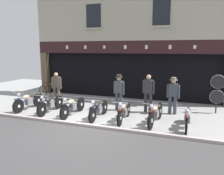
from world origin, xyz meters
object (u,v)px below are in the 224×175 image
(motorcycle_far_right, at_px, (187,117))
(leaning_bicycle, at_px, (48,91))
(tyre_sign_pole, at_px, (217,90))
(advert_board_near, at_px, (79,68))
(shopkeeper_center, at_px, (119,90))
(motorcycle_right, at_px, (155,113))
(salesman_left, at_px, (56,87))
(advert_board_far, at_px, (64,68))
(motorcycle_far_left, at_px, (28,101))
(assistant_far_right, at_px, (173,94))
(motorcycle_center, at_px, (99,109))
(motorcycle_center_left, at_px, (73,106))
(motorcycle_left, at_px, (50,103))
(motorcycle_center_right, at_px, (124,111))
(salesman_right, at_px, (148,92))

(motorcycle_far_right, height_order, leaning_bicycle, leaning_bicycle)
(tyre_sign_pole, xyz_separation_m, advert_board_near, (-7.81, 1.76, 0.62))
(shopkeeper_center, bearing_deg, motorcycle_right, 156.60)
(salesman_left, distance_m, advert_board_far, 3.04)
(motorcycle_far_left, bearing_deg, assistant_far_right, -164.43)
(motorcycle_right, bearing_deg, motorcycle_center, 6.49)
(motorcycle_center_left, bearing_deg, motorcycle_right, -179.46)
(motorcycle_center, height_order, motorcycle_right, motorcycle_right)
(advert_board_far, relative_size, leaning_bicycle, 0.57)
(motorcycle_left, distance_m, motorcycle_right, 4.73)
(motorcycle_left, distance_m, tyre_sign_pole, 7.50)
(salesman_left, relative_size, advert_board_near, 1.59)
(motorcycle_center_right, distance_m, shopkeeper_center, 1.70)
(tyre_sign_pole, bearing_deg, salesman_right, -162.60)
(motorcycle_left, distance_m, advert_board_near, 4.44)
(motorcycle_far_right, distance_m, advert_board_near, 7.99)
(motorcycle_far_right, bearing_deg, motorcycle_center_left, -0.06)
(motorcycle_far_left, bearing_deg, motorcycle_far_right, -179.05)
(advert_board_near, bearing_deg, assistant_far_right, -23.09)
(leaning_bicycle, bearing_deg, motorcycle_far_right, 87.37)
(motorcycle_center_left, bearing_deg, leaning_bicycle, -40.76)
(motorcycle_left, distance_m, motorcycle_center_left, 1.16)
(salesman_left, relative_size, salesman_right, 0.96)
(assistant_far_right, relative_size, leaning_bicycle, 1.00)
(motorcycle_left, relative_size, shopkeeper_center, 1.20)
(shopkeeper_center, xyz_separation_m, assistant_far_right, (2.43, 0.21, -0.03))
(motorcycle_left, relative_size, tyre_sign_pole, 1.17)
(shopkeeper_center, height_order, leaning_bicycle, shopkeeper_center)
(advert_board_far, bearing_deg, motorcycle_far_right, -28.76)
(motorcycle_right, bearing_deg, advert_board_near, -32.56)
(motorcycle_center_left, distance_m, salesman_left, 2.40)
(shopkeeper_center, distance_m, advert_board_near, 4.55)
(salesman_left, xyz_separation_m, leaning_bicycle, (-1.38, 1.19, -0.55))
(motorcycle_center_right, xyz_separation_m, motorcycle_right, (1.25, 0.06, 0.02))
(salesman_left, xyz_separation_m, shopkeeper_center, (3.43, -0.06, 0.03))
(salesman_left, bearing_deg, advert_board_near, -95.13)
(shopkeeper_center, bearing_deg, motorcycle_center_right, 127.69)
(motorcycle_left, bearing_deg, advert_board_near, -82.22)
(salesman_right, xyz_separation_m, leaning_bicycle, (-6.17, 1.16, -0.60))
(motorcycle_right, distance_m, salesman_right, 1.68)
(motorcycle_left, distance_m, motorcycle_center, 2.38)
(leaning_bicycle, bearing_deg, motorcycle_left, 53.49)
(salesman_right, xyz_separation_m, advert_board_near, (-4.90, 2.67, 0.72))
(motorcycle_left, height_order, motorcycle_center, motorcycle_left)
(shopkeeper_center, height_order, salesman_right, salesman_right)
(salesman_left, bearing_deg, motorcycle_right, 157.59)
(motorcycle_far_right, distance_m, salesman_left, 6.74)
(motorcycle_center_left, bearing_deg, advert_board_far, -54.95)
(motorcycle_center, xyz_separation_m, motorcycle_right, (2.35, 0.08, 0.02))
(motorcycle_center, height_order, shopkeeper_center, shopkeeper_center)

